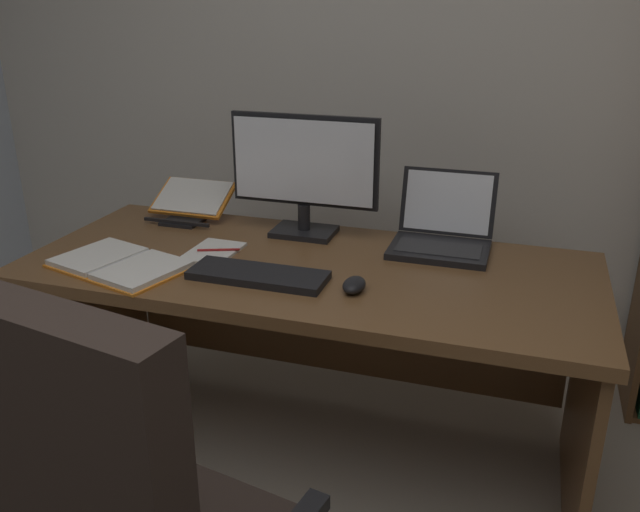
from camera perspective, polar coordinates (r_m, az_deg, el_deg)
name	(u,v)px	position (r m, az deg, el deg)	size (l,w,h in m)	color
wall_back	(436,34)	(2.85, 9.95, 18.34)	(4.87, 0.12, 2.79)	beige
desk	(316,308)	(2.27, -0.37, -4.46)	(1.82, 0.79, 0.74)	brown
monitor	(304,174)	(2.32, -1.38, 7.05)	(0.53, 0.16, 0.43)	black
laptop	(442,233)	(2.27, 10.48, 1.93)	(0.32, 0.30, 0.24)	black
keyboard	(258,275)	(2.01, -5.35, -1.65)	(0.42, 0.15, 0.02)	black
computer_mouse	(354,285)	(1.91, 2.96, -2.51)	(0.06, 0.10, 0.04)	black
reading_stand_with_book	(191,202)	(2.59, -11.07, 4.62)	(0.30, 0.25, 0.13)	black
open_binder	(120,264)	(2.17, -16.84, -0.67)	(0.47, 0.37, 0.02)	orange
notepad	(213,252)	(2.23, -9.18, 0.37)	(0.15, 0.21, 0.01)	silver
pen	(219,250)	(2.22, -8.73, 0.53)	(0.01, 0.01, 0.14)	maroon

